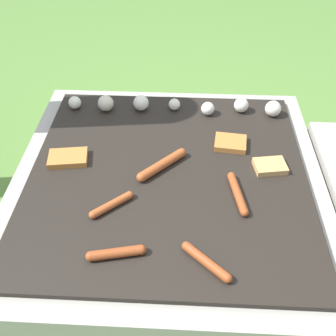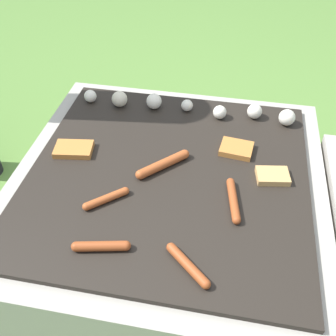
# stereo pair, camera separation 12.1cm
# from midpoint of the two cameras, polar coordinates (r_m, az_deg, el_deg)

# --- Properties ---
(ground_plane) EXTENTS (14.00, 14.00, 0.00)m
(ground_plane) POSITION_cam_midpoint_polar(r_m,az_deg,el_deg) (1.52, -2.33, -11.29)
(ground_plane) COLOR #567F38
(grill) EXTENTS (0.98, 0.98, 0.38)m
(grill) POSITION_cam_midpoint_polar(r_m,az_deg,el_deg) (1.37, -2.55, -6.66)
(grill) COLOR #9E998E
(grill) RESTS_ON ground_plane
(sausage_front_left) EXTENTS (0.05, 0.17, 0.02)m
(sausage_front_left) POSITION_cam_midpoint_polar(r_m,az_deg,el_deg) (1.16, 7.12, -3.82)
(sausage_front_left) COLOR #93421E
(sausage_front_left) RESTS_ON grill
(sausage_mid_right) EXTENTS (0.12, 0.10, 0.02)m
(sausage_mid_right) POSITION_cam_midpoint_polar(r_m,az_deg,el_deg) (1.14, -11.24, -5.39)
(sausage_mid_right) COLOR #A34C23
(sausage_mid_right) RESTS_ON grill
(sausage_front_right) EXTENTS (0.15, 0.05, 0.03)m
(sausage_front_right) POSITION_cam_midpoint_polar(r_m,az_deg,el_deg) (1.03, -10.97, -12.20)
(sausage_front_right) COLOR #93421E
(sausage_front_right) RESTS_ON grill
(sausage_back_left) EXTENTS (0.15, 0.15, 0.03)m
(sausage_back_left) POSITION_cam_midpoint_polar(r_m,az_deg,el_deg) (1.23, -3.68, 0.37)
(sausage_back_left) COLOR #A34C23
(sausage_back_left) RESTS_ON grill
(sausage_front_center) EXTENTS (0.12, 0.11, 0.02)m
(sausage_front_center) POSITION_cam_midpoint_polar(r_m,az_deg,el_deg) (1.00, 2.04, -13.62)
(sausage_front_center) COLOR #93421E
(sausage_front_center) RESTS_ON grill
(bread_slice_center) EXTENTS (0.13, 0.10, 0.02)m
(bread_slice_center) POSITION_cam_midpoint_polar(r_m,az_deg,el_deg) (1.32, -16.90, 1.29)
(bread_slice_center) COLOR #B27033
(bread_slice_center) RESTS_ON grill
(bread_slice_left) EXTENTS (0.11, 0.10, 0.02)m
(bread_slice_left) POSITION_cam_midpoint_polar(r_m,az_deg,el_deg) (1.33, 6.47, 3.51)
(bread_slice_left) COLOR #B27033
(bread_slice_left) RESTS_ON grill
(bread_slice_right) EXTENTS (0.11, 0.09, 0.02)m
(bread_slice_right) POSITION_cam_midpoint_polar(r_m,az_deg,el_deg) (1.26, 11.96, 0.13)
(bread_slice_right) COLOR tan
(bread_slice_right) RESTS_ON grill
(mushroom_row) EXTENTS (0.79, 0.08, 0.06)m
(mushroom_row) POSITION_cam_midpoint_polar(r_m,az_deg,el_deg) (1.47, -1.24, 9.04)
(mushroom_row) COLOR silver
(mushroom_row) RESTS_ON grill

